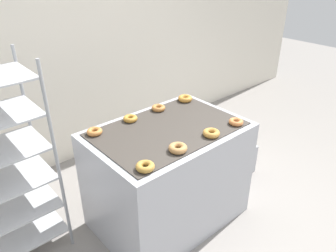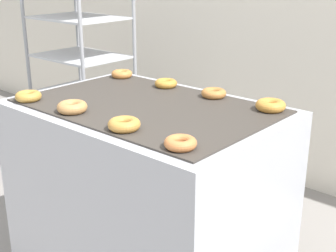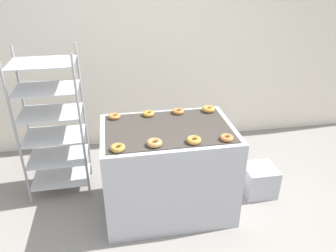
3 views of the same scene
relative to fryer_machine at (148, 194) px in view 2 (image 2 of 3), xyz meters
The scene contains 10 objects.
fryer_machine is the anchor object (origin of this frame).
baking_rack_cart 1.25m from the fryer_machine, 155.32° to the left, with size 0.62×0.46×1.55m.
donut_near_left 0.73m from the fryer_machine, 146.12° to the right, with size 0.12×0.12×0.04m, color #A67A33.
donut_near_midleft 0.58m from the fryer_machine, 119.63° to the right, with size 0.13×0.13×0.05m, color #AB7944.
donut_near_midright 0.58m from the fryer_machine, 60.84° to the right, with size 0.13×0.13×0.04m, color #B17C36.
donut_near_right 0.72m from the fryer_machine, 33.74° to the right, with size 0.12×0.12×0.04m, color #BC6F3A.
donut_far_left 0.73m from the fryer_machine, 147.81° to the left, with size 0.12×0.12×0.04m, color #B57136.
donut_far_midleft 0.58m from the fryer_machine, 115.72° to the left, with size 0.12×0.12×0.04m, color #B37C2E.
donut_far_midright 0.58m from the fryer_machine, 62.84° to the left, with size 0.12×0.12×0.04m, color #A96C34.
donut_far_right 0.73m from the fryer_machine, 32.31° to the left, with size 0.13×0.13×0.05m, color #BA7D31.
Camera 2 is at (1.41, -0.80, 1.52)m, focal length 50.00 mm.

